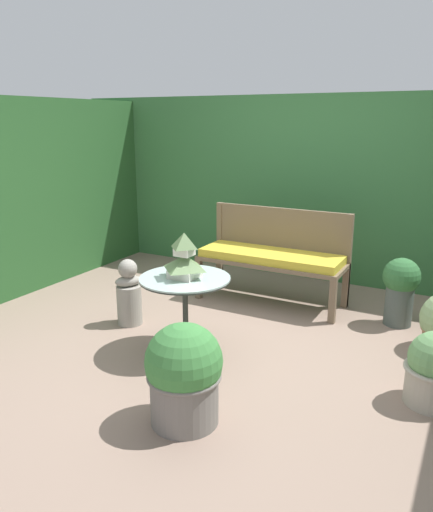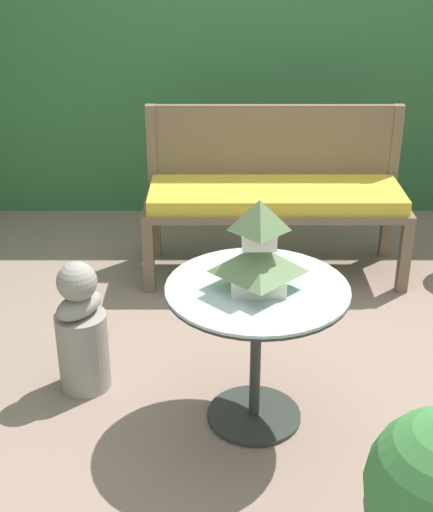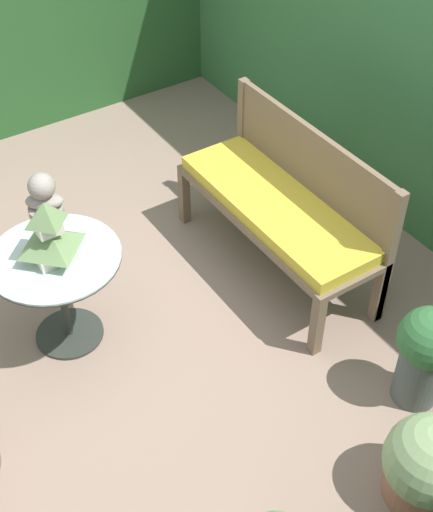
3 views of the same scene
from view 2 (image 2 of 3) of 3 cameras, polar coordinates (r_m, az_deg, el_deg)
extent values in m
plane|color=gray|center=(3.44, 7.56, -8.36)|extent=(30.00, 30.00, 0.00)
cube|color=#38703D|center=(5.23, 5.05, 15.99)|extent=(6.40, 0.82, 2.08)
cube|color=brown|center=(3.93, -5.58, -0.13)|extent=(0.06, 0.06, 0.41)
cube|color=brown|center=(4.05, 14.70, -0.11)|extent=(0.06, 0.06, 0.41)
cube|color=brown|center=(4.35, -5.06, 2.52)|extent=(0.06, 0.06, 0.41)
cube|color=brown|center=(4.46, 13.32, 2.48)|extent=(0.06, 0.06, 0.41)
cube|color=brown|center=(4.05, 4.57, 4.18)|extent=(1.47, 0.52, 0.04)
cube|color=gold|center=(4.03, 4.60, 4.97)|extent=(1.41, 0.48, 0.08)
cube|color=brown|center=(4.27, -5.21, 5.82)|extent=(0.06, 0.06, 0.94)
cube|color=brown|center=(4.38, 13.67, 5.69)|extent=(0.06, 0.06, 0.94)
cube|color=brown|center=(4.18, 4.47, 9.25)|extent=(1.41, 0.04, 0.41)
cylinder|color=#2D332D|center=(3.07, 2.90, -12.58)|extent=(0.39, 0.39, 0.02)
cylinder|color=#2D332D|center=(2.90, 3.03, -8.00)|extent=(0.04, 0.04, 0.61)
cylinder|color=silver|center=(2.74, 3.18, -2.58)|extent=(0.71, 0.71, 0.01)
torus|color=#2D332D|center=(2.75, 3.17, -2.80)|extent=(0.72, 0.72, 0.02)
cube|color=silver|center=(2.72, 3.20, -1.85)|extent=(0.21, 0.21, 0.07)
pyramid|color=#668451|center=(2.68, 3.24, -0.18)|extent=(0.28, 0.28, 0.11)
cube|color=silver|center=(2.65, 3.29, 1.47)|extent=(0.13, 0.13, 0.06)
pyramid|color=#668451|center=(2.61, 3.34, 3.28)|extent=(0.17, 0.17, 0.12)
cylinder|color=gray|center=(3.21, -10.71, -7.47)|extent=(0.22, 0.22, 0.36)
ellipsoid|color=gray|center=(3.09, -11.05, -3.91)|extent=(0.24, 0.28, 0.09)
sphere|color=gray|center=(3.04, -11.23, -2.04)|extent=(0.17, 0.17, 0.17)
camera|label=1|loc=(2.25, 105.87, -10.29)|focal=35.00mm
camera|label=3|loc=(3.58, 72.80, 30.50)|focal=50.00mm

